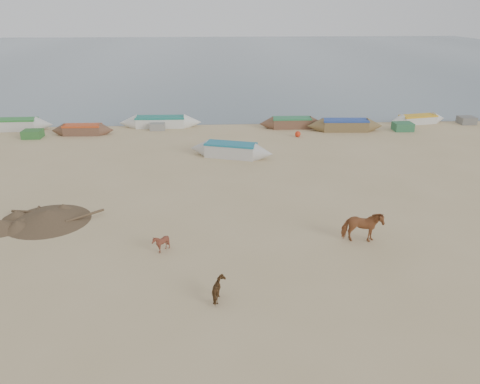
% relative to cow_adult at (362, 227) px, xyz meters
% --- Properties ---
extents(ground, '(140.00, 140.00, 0.00)m').
position_rel_cow_adult_xyz_m(ground, '(-4.96, -0.47, -0.70)').
color(ground, tan).
rests_on(ground, ground).
extents(sea, '(160.00, 160.00, 0.00)m').
position_rel_cow_adult_xyz_m(sea, '(-4.96, 81.53, -0.69)').
color(sea, slate).
rests_on(sea, ground).
extents(cow_adult, '(1.74, 0.95, 1.40)m').
position_rel_cow_adult_xyz_m(cow_adult, '(0.00, 0.00, 0.00)').
color(cow_adult, '#975831').
rests_on(cow_adult, ground).
extents(calf_front, '(0.80, 0.73, 0.80)m').
position_rel_cow_adult_xyz_m(calf_front, '(-8.43, -0.37, -0.30)').
color(calf_front, '#5D2A1D').
rests_on(calf_front, ground).
extents(calf_right, '(0.88, 0.95, 0.79)m').
position_rel_cow_adult_xyz_m(calf_right, '(-6.11, -3.89, -0.30)').
color(calf_right, '#51331A').
rests_on(calf_right, ground).
extents(near_canoe, '(5.78, 2.96, 0.95)m').
position_rel_cow_adult_xyz_m(near_canoe, '(-5.04, 12.35, -0.22)').
color(near_canoe, beige).
rests_on(near_canoe, ground).
extents(debris_pile, '(4.66, 4.66, 0.54)m').
position_rel_cow_adult_xyz_m(debris_pile, '(-14.01, 2.93, -0.43)').
color(debris_pile, brown).
rests_on(debris_pile, ground).
extents(waterline_canoes, '(49.20, 3.98, 0.94)m').
position_rel_cow_adult_xyz_m(waterline_canoes, '(-2.28, 20.13, -0.27)').
color(waterline_canoes, beige).
rests_on(waterline_canoes, ground).
extents(beach_clutter, '(42.65, 4.20, 0.64)m').
position_rel_cow_adult_xyz_m(beach_clutter, '(-1.45, 19.22, -0.40)').
color(beach_clutter, '#31682F').
rests_on(beach_clutter, ground).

